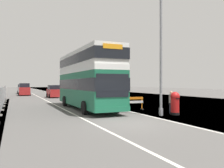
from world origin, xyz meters
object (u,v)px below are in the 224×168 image
Objects in this scene: roadworks_barrier at (133,102)px; car_receding_far at (22,89)px; double_decker_bus at (87,79)px; car_receding_mid at (24,90)px; lamppost_foreground at (161,55)px; red_pillar_postbox at (175,102)px; pedestrian_at_kerb at (171,102)px; car_oncoming_near at (54,92)px.

roadworks_barrier is 0.46× the size of car_receding_far.
roadworks_barrier is at bearing -78.89° from car_receding_far.
roadworks_barrier is at bearing -34.69° from double_decker_bus.
roadworks_barrier is 0.45× the size of car_receding_mid.
car_receding_far is at bearing 100.31° from lamppost_foreground.
car_receding_far is at bearing 101.83° from red_pillar_postbox.
red_pillar_postbox is (1.16, -0.07, -3.32)m from lamppost_foreground.
car_receding_far is (-0.11, 8.90, -0.10)m from car_receding_mid.
car_receding_far reaches higher than pedestrian_at_kerb.
lamppost_foreground is 33.66m from car_receding_mid.
lamppost_foreground is 42.38m from car_receding_far.
car_receding_mid reaches higher than car_receding_far.
red_pillar_postbox is 0.39× the size of car_receding_far.
car_receding_far is at bearing 103.42° from car_oncoming_near.
car_oncoming_near is at bearing 98.04° from lamppost_foreground.
car_receding_mid reaches higher than pedestrian_at_kerb.
pedestrian_at_kerb is at bearing 21.93° from lamppost_foreground.
car_receding_far reaches higher than red_pillar_postbox.
roadworks_barrier is 0.44× the size of car_oncoming_near.
double_decker_bus is 2.73× the size of car_receding_far.
lamppost_foreground is 5.28× the size of pedestrian_at_kerb.
car_receding_far is (-7.56, 41.57, -3.24)m from lamppost_foreground.
car_oncoming_near is at bearing 89.80° from double_decker_bus.
double_decker_bus is at bearing 130.39° from pedestrian_at_kerb.
lamppost_foreground is at bearing -87.86° from roadworks_barrier.
car_oncoming_near is at bearing 101.22° from pedestrian_at_kerb.
double_decker_bus is 2.71× the size of car_receding_mid.
car_receding_far is (-4.14, 17.34, 0.04)m from car_oncoming_near.
red_pillar_postbox is 24.73m from car_oncoming_near.
car_receding_far is at bearing 96.55° from double_decker_bus.
double_decker_bus is 6.76× the size of pedestrian_at_kerb.
lamppost_foreground reaches higher than car_receding_mid.
pedestrian_at_kerb is (8.73, -32.16, -0.23)m from car_receding_mid.
car_oncoming_near is 17.83m from car_receding_far.
pedestrian_at_kerb is at bearing -74.81° from car_receding_mid.
lamppost_foreground is at bearing -77.16° from car_receding_mid.
car_receding_mid is at bearing 105.19° from pedestrian_at_kerb.
car_receding_far is (-8.72, 41.64, 0.08)m from red_pillar_postbox.
car_oncoming_near is 24.18m from pedestrian_at_kerb.
double_decker_bus is at bearing 119.66° from lamppost_foreground.
red_pillar_postbox is 42.55m from car_receding_far.
double_decker_bus reaches higher than car_receding_far.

